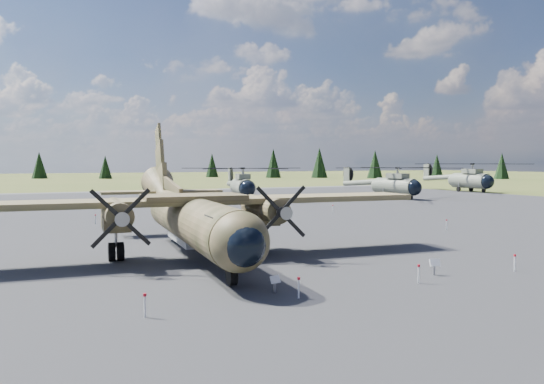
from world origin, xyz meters
name	(u,v)px	position (x,y,z in m)	size (l,w,h in m)	color
ground	(255,244)	(0.00, 0.00, 0.00)	(500.00, 500.00, 0.00)	brown
apron	(206,227)	(0.00, 10.00, 0.00)	(120.00, 120.00, 0.04)	#5B5B60
transport_plane	(190,211)	(-4.99, -2.04, 2.54)	(26.90, 24.37, 8.85)	#35361D
helicopter_near	(242,177)	(14.81, 38.40, 3.28)	(21.38, 22.79, 4.63)	slate
helicopter_mid	(395,176)	(35.85, 30.73, 3.31)	(20.55, 22.72, 4.67)	slate
helicopter_far	(470,171)	(59.80, 39.60, 3.69)	(21.34, 24.58, 5.20)	slate
info_placard_left	(275,281)	(-4.43, -12.26, 0.47)	(0.48, 0.27, 0.71)	gray
info_placard_right	(435,264)	(3.82, -12.51, 0.53)	(0.54, 0.36, 0.79)	gray
barrier_fence	(249,237)	(-0.46, -0.08, 0.51)	(33.12, 29.62, 0.85)	white
treeline	(167,173)	(-5.39, 1.39, 4.70)	(311.99, 318.21, 10.95)	black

